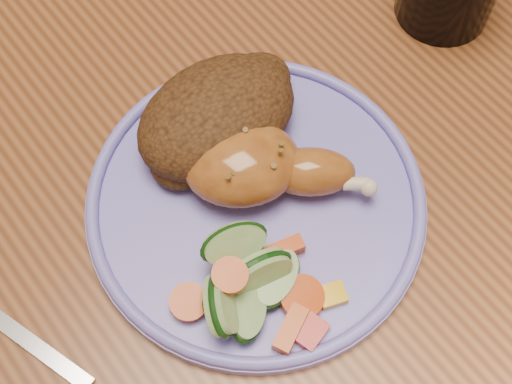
{
  "coord_description": "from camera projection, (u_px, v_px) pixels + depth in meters",
  "views": [
    {
      "loc": [
        -0.19,
        -0.31,
        1.26
      ],
      "look_at": [
        -0.05,
        -0.13,
        0.78
      ],
      "focal_mm": 50.0,
      "sensor_mm": 36.0,
      "label": 1
    }
  ],
  "objects": [
    {
      "name": "ground",
      "position": [
        233.0,
        313.0,
        1.29
      ],
      "size": [
        4.0,
        4.0,
        0.0
      ],
      "primitive_type": "plane",
      "color": "#552F1D",
      "rests_on": "ground"
    },
    {
      "name": "dining_table",
      "position": [
        214.0,
        120.0,
        0.69
      ],
      "size": [
        0.9,
        1.4,
        0.75
      ],
      "color": "brown",
      "rests_on": "ground"
    },
    {
      "name": "plate",
      "position": [
        256.0,
        204.0,
        0.56
      ],
      "size": [
        0.26,
        0.26,
        0.01
      ],
      "primitive_type": "cylinder",
      "color": "#746BD5",
      "rests_on": "dining_table"
    },
    {
      "name": "plate_rim",
      "position": [
        256.0,
        198.0,
        0.55
      ],
      "size": [
        0.26,
        0.26,
        0.01
      ],
      "primitive_type": "torus",
      "color": "#746BD5",
      "rests_on": "plate"
    },
    {
      "name": "chicken_leg",
      "position": [
        258.0,
        165.0,
        0.54
      ],
      "size": [
        0.14,
        0.14,
        0.05
      ],
      "color": "#A25B22",
      "rests_on": "plate"
    },
    {
      "name": "rice_pilaf",
      "position": [
        219.0,
        115.0,
        0.56
      ],
      "size": [
        0.15,
        0.1,
        0.06
      ],
      "color": "#462811",
      "rests_on": "plate"
    },
    {
      "name": "vegetable_pile",
      "position": [
        249.0,
        285.0,
        0.5
      ],
      "size": [
        0.11,
        0.12,
        0.06
      ],
      "color": "#A50A05",
      "rests_on": "plate"
    },
    {
      "name": "fork",
      "position": [
        6.0,
        325.0,
        0.52
      ],
      "size": [
        0.06,
        0.15,
        0.0
      ],
      "color": "silver",
      "rests_on": "dining_table"
    }
  ]
}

